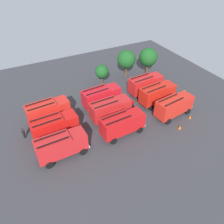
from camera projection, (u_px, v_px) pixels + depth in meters
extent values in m
plane|color=#38383D|center=(112.00, 118.00, 38.01)|extent=(57.00, 57.00, 0.00)
cube|color=red|center=(78.00, 139.00, 31.06)|extent=(2.26, 2.55, 2.60)
cube|color=#8C9EAD|center=(84.00, 135.00, 31.27)|extent=(0.13, 2.13, 1.46)
cube|color=red|center=(54.00, 147.00, 29.64)|extent=(4.86, 2.62, 2.90)
cube|color=black|center=(50.00, 136.00, 29.14)|extent=(4.32, 0.23, 0.12)
cube|color=black|center=(53.00, 142.00, 28.19)|extent=(4.32, 0.23, 0.12)
cube|color=silver|center=(86.00, 142.00, 32.23)|extent=(0.26, 2.38, 0.28)
cylinder|color=black|center=(77.00, 141.00, 32.92)|extent=(1.11, 0.38, 1.10)
cylinder|color=black|center=(83.00, 152.00, 31.27)|extent=(1.11, 0.38, 1.10)
cylinder|color=black|center=(45.00, 153.00, 31.06)|extent=(1.11, 0.38, 1.10)
cylinder|color=black|center=(50.00, 165.00, 29.40)|extent=(1.11, 0.38, 1.10)
cube|color=red|center=(135.00, 119.00, 34.63)|extent=(2.32, 2.60, 2.60)
cube|color=#8C9EAD|center=(141.00, 115.00, 34.86)|extent=(0.18, 2.13, 1.46)
cube|color=red|center=(116.00, 125.00, 33.15)|extent=(4.92, 2.73, 2.90)
cube|color=black|center=(114.00, 115.00, 32.65)|extent=(4.32, 0.33, 0.12)
cube|color=black|center=(119.00, 120.00, 31.71)|extent=(4.32, 0.33, 0.12)
cube|color=silver|center=(141.00, 122.00, 35.82)|extent=(0.32, 2.38, 0.28)
cylinder|color=black|center=(131.00, 122.00, 36.48)|extent=(1.12, 0.40, 1.10)
cylinder|color=black|center=(140.00, 130.00, 34.85)|extent=(1.12, 0.40, 1.10)
cylinder|color=black|center=(106.00, 132.00, 34.54)|extent=(1.12, 0.40, 1.10)
cylinder|color=black|center=(114.00, 141.00, 32.91)|extent=(1.12, 0.40, 1.10)
cube|color=red|center=(184.00, 101.00, 38.40)|extent=(2.47, 2.74, 2.60)
cube|color=#8C9EAD|center=(188.00, 98.00, 38.67)|extent=(0.32, 2.12, 1.46)
cube|color=red|center=(170.00, 107.00, 36.77)|extent=(5.06, 3.04, 2.90)
cube|color=black|center=(168.00, 98.00, 36.24)|extent=(4.31, 0.62, 0.12)
cube|color=black|center=(174.00, 102.00, 35.35)|extent=(4.31, 0.62, 0.12)
cube|color=silver|center=(187.00, 104.00, 39.64)|extent=(0.47, 2.38, 0.28)
cylinder|color=black|center=(178.00, 105.00, 40.23)|extent=(1.13, 0.47, 1.10)
cylinder|color=black|center=(188.00, 111.00, 38.67)|extent=(1.13, 0.47, 1.10)
cylinder|color=black|center=(158.00, 114.00, 38.07)|extent=(1.13, 0.47, 1.10)
cylinder|color=black|center=(168.00, 121.00, 36.50)|extent=(1.13, 0.47, 1.10)
cube|color=red|center=(70.00, 121.00, 34.23)|extent=(2.30, 2.59, 2.60)
cube|color=#8C9EAD|center=(76.00, 117.00, 34.45)|extent=(0.17, 2.13, 1.46)
cube|color=red|center=(48.00, 128.00, 32.77)|extent=(4.90, 2.70, 2.90)
cube|color=black|center=(44.00, 117.00, 32.27)|extent=(4.32, 0.30, 0.12)
cube|color=black|center=(47.00, 122.00, 31.33)|extent=(4.32, 0.30, 0.12)
cube|color=silver|center=(77.00, 124.00, 35.41)|extent=(0.30, 2.38, 0.28)
cylinder|color=black|center=(69.00, 124.00, 36.09)|extent=(1.11, 0.40, 1.10)
cylinder|color=black|center=(75.00, 132.00, 34.45)|extent=(1.11, 0.40, 1.10)
cylinder|color=black|center=(40.00, 134.00, 34.16)|extent=(1.11, 0.40, 1.10)
cylinder|color=black|center=(44.00, 143.00, 32.53)|extent=(1.11, 0.40, 1.10)
cube|color=red|center=(122.00, 104.00, 37.69)|extent=(2.30, 2.59, 2.60)
cube|color=#8C9EAD|center=(128.00, 101.00, 37.90)|extent=(0.17, 2.13, 1.46)
cube|color=red|center=(105.00, 110.00, 36.23)|extent=(4.90, 2.69, 2.90)
cube|color=black|center=(103.00, 100.00, 35.73)|extent=(4.32, 0.29, 0.12)
cube|color=black|center=(107.00, 104.00, 34.79)|extent=(4.32, 0.29, 0.12)
cube|color=silver|center=(128.00, 108.00, 38.87)|extent=(0.30, 2.38, 0.28)
cylinder|color=black|center=(120.00, 108.00, 39.54)|extent=(1.11, 0.39, 1.10)
cylinder|color=black|center=(127.00, 115.00, 37.90)|extent=(1.11, 0.39, 1.10)
cylinder|color=black|center=(96.00, 116.00, 37.63)|extent=(1.11, 0.39, 1.10)
cylinder|color=black|center=(102.00, 124.00, 35.99)|extent=(1.11, 0.39, 1.10)
cube|color=red|center=(167.00, 90.00, 41.38)|extent=(2.40, 2.67, 2.60)
cube|color=#8C9EAD|center=(171.00, 87.00, 41.63)|extent=(0.26, 2.12, 1.46)
cube|color=red|center=(153.00, 95.00, 39.82)|extent=(4.99, 2.89, 2.90)
cube|color=black|center=(151.00, 86.00, 39.31)|extent=(4.32, 0.48, 0.12)
cube|color=black|center=(157.00, 89.00, 38.39)|extent=(4.32, 0.48, 0.12)
cube|color=silver|center=(171.00, 93.00, 42.59)|extent=(0.40, 2.38, 0.28)
cylinder|color=black|center=(162.00, 93.00, 43.22)|extent=(1.13, 0.44, 1.10)
cylinder|color=black|center=(171.00, 99.00, 41.62)|extent=(1.13, 0.44, 1.10)
cylinder|color=black|center=(143.00, 101.00, 41.16)|extent=(1.13, 0.44, 1.10)
cylinder|color=black|center=(151.00, 108.00, 39.57)|extent=(1.13, 0.44, 1.10)
cube|color=red|center=(62.00, 106.00, 37.30)|extent=(2.37, 2.65, 2.60)
cube|color=#8C9EAD|center=(67.00, 103.00, 37.54)|extent=(0.23, 2.13, 1.46)
cube|color=red|center=(42.00, 112.00, 35.77)|extent=(4.96, 2.83, 2.90)
cube|color=black|center=(38.00, 102.00, 35.26)|extent=(4.32, 0.42, 0.12)
cube|color=black|center=(41.00, 106.00, 34.34)|extent=(4.32, 0.42, 0.12)
cube|color=silver|center=(69.00, 109.00, 38.51)|extent=(0.36, 2.38, 0.28)
cylinder|color=black|center=(62.00, 109.00, 39.15)|extent=(1.12, 0.43, 1.10)
cylinder|color=black|center=(67.00, 116.00, 37.54)|extent=(1.12, 0.43, 1.10)
cylinder|color=black|center=(35.00, 118.00, 37.14)|extent=(1.12, 0.43, 1.10)
cylinder|color=black|center=(39.00, 126.00, 35.53)|extent=(1.12, 0.43, 1.10)
cube|color=red|center=(113.00, 92.00, 40.68)|extent=(2.37, 2.65, 2.60)
cube|color=#8C9EAD|center=(117.00, 89.00, 40.92)|extent=(0.23, 2.13, 1.46)
cube|color=red|center=(96.00, 97.00, 39.15)|extent=(4.97, 2.84, 2.90)
cube|color=black|center=(94.00, 88.00, 38.64)|extent=(4.32, 0.43, 0.12)
cube|color=black|center=(97.00, 92.00, 37.72)|extent=(4.32, 0.43, 0.12)
cube|color=silver|center=(118.00, 96.00, 41.88)|extent=(0.37, 2.38, 0.28)
cylinder|color=black|center=(110.00, 96.00, 42.52)|extent=(1.12, 0.43, 1.10)
cylinder|color=black|center=(117.00, 102.00, 40.92)|extent=(1.12, 0.43, 1.10)
cylinder|color=black|center=(88.00, 104.00, 40.51)|extent=(1.12, 0.43, 1.10)
cylinder|color=black|center=(94.00, 110.00, 38.90)|extent=(1.12, 0.43, 1.10)
cube|color=red|center=(155.00, 81.00, 44.09)|extent=(2.37, 2.65, 2.60)
cube|color=#8C9EAD|center=(159.00, 78.00, 44.33)|extent=(0.23, 2.13, 1.46)
cube|color=red|center=(141.00, 85.00, 42.56)|extent=(4.96, 2.83, 2.90)
cube|color=black|center=(140.00, 76.00, 42.06)|extent=(4.32, 0.42, 0.12)
cube|color=black|center=(144.00, 79.00, 41.13)|extent=(4.32, 0.42, 0.12)
cube|color=silver|center=(159.00, 84.00, 45.30)|extent=(0.36, 2.38, 0.28)
cylinder|color=black|center=(151.00, 84.00, 45.94)|extent=(1.12, 0.43, 1.10)
cylinder|color=black|center=(159.00, 90.00, 44.33)|extent=(1.12, 0.43, 1.10)
cylinder|color=black|center=(132.00, 91.00, 43.93)|extent=(1.12, 0.43, 1.10)
cylinder|color=black|center=(139.00, 97.00, 42.32)|extent=(1.12, 0.43, 1.10)
cylinder|color=black|center=(33.00, 113.00, 38.59)|extent=(0.16, 0.16, 0.75)
cylinder|color=black|center=(34.00, 113.00, 38.48)|extent=(0.16, 0.16, 0.75)
cube|color=orange|center=(33.00, 110.00, 38.10)|extent=(0.37, 0.48, 0.65)
sphere|color=brown|center=(32.00, 108.00, 37.83)|extent=(0.21, 0.21, 0.21)
cylinder|color=orange|center=(32.00, 108.00, 37.78)|extent=(0.27, 0.27, 0.06)
cylinder|color=black|center=(150.00, 83.00, 46.73)|extent=(0.16, 0.16, 0.82)
cylinder|color=black|center=(150.00, 83.00, 46.57)|extent=(0.16, 0.16, 0.82)
cube|color=orange|center=(150.00, 80.00, 46.18)|extent=(0.37, 0.48, 0.71)
sphere|color=brown|center=(150.00, 78.00, 45.89)|extent=(0.23, 0.23, 0.23)
cylinder|color=orange|center=(150.00, 78.00, 45.83)|extent=(0.29, 0.29, 0.07)
cylinder|color=black|center=(132.00, 106.00, 40.30)|extent=(0.16, 0.16, 0.76)
cylinder|color=black|center=(133.00, 106.00, 40.19)|extent=(0.16, 0.16, 0.76)
cube|color=#B7140F|center=(133.00, 103.00, 39.80)|extent=(0.38, 0.48, 0.67)
sphere|color=#9E704C|center=(133.00, 101.00, 39.53)|extent=(0.22, 0.22, 0.22)
cylinder|color=#B7140F|center=(133.00, 100.00, 39.48)|extent=(0.27, 0.27, 0.06)
cylinder|color=black|center=(184.00, 96.00, 42.76)|extent=(0.16, 0.16, 0.80)
cylinder|color=black|center=(183.00, 96.00, 42.65)|extent=(0.16, 0.16, 0.80)
cube|color=orange|center=(184.00, 93.00, 42.25)|extent=(0.47, 0.34, 0.69)
sphere|color=brown|center=(185.00, 91.00, 41.96)|extent=(0.23, 0.23, 0.23)
cylinder|color=orange|center=(185.00, 91.00, 41.91)|extent=(0.28, 0.28, 0.07)
cylinder|color=black|center=(24.00, 136.00, 34.03)|extent=(0.16, 0.16, 0.85)
cylinder|color=black|center=(25.00, 136.00, 33.96)|extent=(0.16, 0.16, 0.85)
cube|color=black|center=(23.00, 132.00, 33.51)|extent=(0.45, 0.48, 0.74)
sphere|color=beige|center=(22.00, 130.00, 33.21)|extent=(0.24, 0.24, 0.24)
cylinder|color=black|center=(22.00, 129.00, 33.15)|extent=(0.30, 0.30, 0.07)
cylinder|color=brown|center=(102.00, 81.00, 46.55)|extent=(0.36, 0.36, 1.79)
sphere|color=#19511E|center=(102.00, 72.00, 45.25)|extent=(2.86, 2.86, 2.86)
cylinder|color=brown|center=(126.00, 72.00, 49.00)|extent=(0.50, 0.50, 2.51)
sphere|color=#19511E|center=(126.00, 59.00, 47.18)|extent=(4.01, 4.01, 4.01)
cylinder|color=brown|center=(147.00, 69.00, 49.77)|extent=(0.51, 0.51, 2.54)
sphere|color=#19511E|center=(148.00, 57.00, 47.92)|extent=(4.07, 4.07, 4.07)
cone|color=#F2600C|center=(190.00, 117.00, 37.86)|extent=(0.43, 0.43, 0.61)
cone|color=#F2600C|center=(180.00, 127.00, 35.71)|extent=(0.47, 0.47, 0.67)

